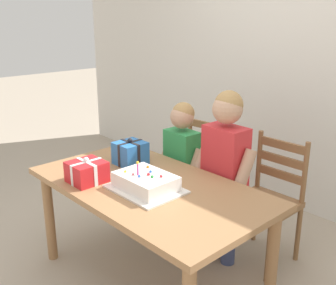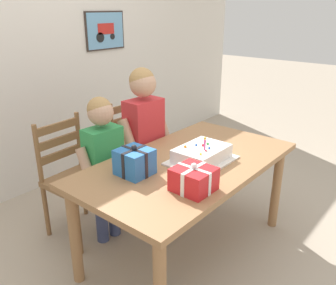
# 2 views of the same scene
# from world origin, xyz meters

# --- Properties ---
(ground_plane) EXTENTS (20.00, 20.00, 0.00)m
(ground_plane) POSITION_xyz_m (0.00, 0.00, 0.00)
(ground_plane) COLOR tan
(back_wall) EXTENTS (6.40, 0.11, 2.60)m
(back_wall) POSITION_xyz_m (0.00, 1.76, 1.30)
(back_wall) COLOR silver
(back_wall) RESTS_ON ground
(dining_table) EXTENTS (1.58, 0.87, 0.72)m
(dining_table) POSITION_xyz_m (0.00, 0.00, 0.63)
(dining_table) COLOR #9E7047
(dining_table) RESTS_ON ground
(birthday_cake) EXTENTS (0.44, 0.34, 0.19)m
(birthday_cake) POSITION_xyz_m (0.05, -0.07, 0.77)
(birthday_cake) COLOR white
(birthday_cake) RESTS_ON dining_table
(gift_box_red_large) EXTENTS (0.21, 0.22, 0.17)m
(gift_box_red_large) POSITION_xyz_m (-0.30, -0.26, 0.79)
(gift_box_red_large) COLOR red
(gift_box_red_large) RESTS_ON dining_table
(gift_box_beside_cake) EXTENTS (0.20, 0.21, 0.20)m
(gift_box_beside_cake) POSITION_xyz_m (-0.37, 0.14, 0.80)
(gift_box_beside_cake) COLOR #286BB7
(gift_box_beside_cake) RESTS_ON dining_table
(chair_left) EXTENTS (0.44, 0.44, 0.92)m
(chair_left) POSITION_xyz_m (-0.36, 0.81, 0.47)
(chair_left) COLOR brown
(chair_left) RESTS_ON ground
(chair_right) EXTENTS (0.42, 0.42, 0.92)m
(chair_right) POSITION_xyz_m (0.36, 0.81, 0.47)
(chair_right) COLOR brown
(chair_right) RESTS_ON ground
(child_older) EXTENTS (0.46, 0.27, 1.27)m
(child_older) POSITION_xyz_m (0.16, 0.56, 0.77)
(child_older) COLOR #38426B
(child_older) RESTS_ON ground
(child_younger) EXTENTS (0.41, 0.24, 1.13)m
(child_younger) POSITION_xyz_m (-0.27, 0.56, 0.68)
(child_younger) COLOR #38426B
(child_younger) RESTS_ON ground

